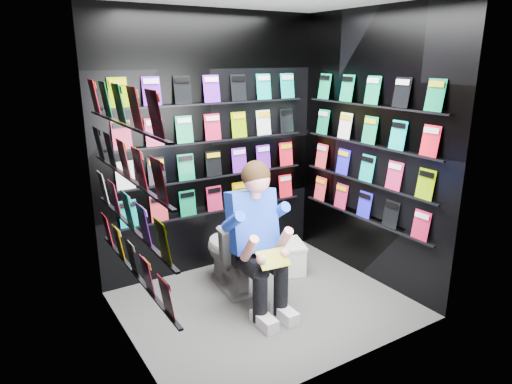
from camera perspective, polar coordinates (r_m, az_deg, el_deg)
floor at (r=4.26m, az=1.17°, el=-13.88°), size 2.40×2.40×0.00m
wall_back at (r=4.62m, az=-5.56°, el=5.79°), size 2.40×0.04×2.60m
wall_front at (r=3.01m, az=11.77°, el=-0.29°), size 2.40×0.04×2.60m
wall_left at (r=3.29m, az=-16.48°, el=0.78°), size 0.04×2.00×2.60m
wall_right at (r=4.53m, az=14.15°, el=5.14°), size 0.04×2.00×2.60m
comics_back at (r=4.59m, az=-5.39°, el=5.80°), size 2.10×0.06×1.37m
comics_left at (r=3.29m, az=-15.99°, el=0.94°), size 0.06×1.70×1.37m
comics_right at (r=4.51m, az=13.89°, el=5.17°), size 0.06×1.70×1.37m
toilet at (r=4.40m, az=-3.23°, el=-7.44°), size 0.51×0.80×0.73m
longbox at (r=4.83m, az=4.48°, el=-8.16°), size 0.32×0.42×0.28m
longbox_lid at (r=4.77m, az=4.53°, el=-6.47°), size 0.35×0.45×0.03m
reader at (r=3.94m, az=-0.65°, el=-3.77°), size 0.64×0.86×1.47m
held_comic at (r=3.75m, az=2.18°, el=-8.32°), size 0.28×0.19×0.11m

